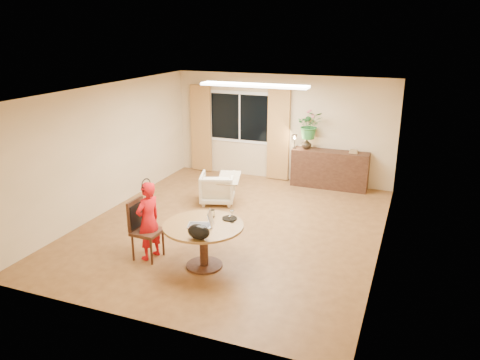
# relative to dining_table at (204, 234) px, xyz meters

# --- Properties ---
(floor) EXTENTS (6.50, 6.50, 0.00)m
(floor) POSITION_rel_dining_table_xyz_m (-0.18, 1.60, -0.57)
(floor) COLOR brown
(floor) RESTS_ON ground
(ceiling) EXTENTS (6.50, 6.50, 0.00)m
(ceiling) POSITION_rel_dining_table_xyz_m (-0.18, 1.60, 2.03)
(ceiling) COLOR white
(ceiling) RESTS_ON wall_back
(wall_back) EXTENTS (5.50, 0.00, 5.50)m
(wall_back) POSITION_rel_dining_table_xyz_m (-0.18, 4.85, 0.73)
(wall_back) COLOR tan
(wall_back) RESTS_ON floor
(wall_left) EXTENTS (0.00, 6.50, 6.50)m
(wall_left) POSITION_rel_dining_table_xyz_m (-2.93, 1.60, 0.73)
(wall_left) COLOR tan
(wall_left) RESTS_ON floor
(wall_right) EXTENTS (0.00, 6.50, 6.50)m
(wall_right) POSITION_rel_dining_table_xyz_m (2.57, 1.60, 0.73)
(wall_right) COLOR tan
(wall_right) RESTS_ON floor
(window) EXTENTS (1.70, 0.03, 1.30)m
(window) POSITION_rel_dining_table_xyz_m (-1.28, 4.84, 0.93)
(window) COLOR white
(window) RESTS_ON wall_back
(curtain_left) EXTENTS (0.55, 0.08, 2.25)m
(curtain_left) POSITION_rel_dining_table_xyz_m (-2.33, 4.76, 0.57)
(curtain_left) COLOR brown
(curtain_left) RESTS_ON wall_back
(curtain_right) EXTENTS (0.55, 0.08, 2.25)m
(curtain_right) POSITION_rel_dining_table_xyz_m (-0.23, 4.76, 0.57)
(curtain_right) COLOR brown
(curtain_right) RESTS_ON wall_back
(ceiling_panel) EXTENTS (2.20, 0.35, 0.05)m
(ceiling_panel) POSITION_rel_dining_table_xyz_m (-0.18, 2.80, 1.99)
(ceiling_panel) COLOR white
(ceiling_panel) RESTS_ON ceiling
(dining_table) EXTENTS (1.27, 1.27, 0.72)m
(dining_table) POSITION_rel_dining_table_xyz_m (0.00, 0.00, 0.00)
(dining_table) COLOR brown
(dining_table) RESTS_ON floor
(dining_chair) EXTENTS (0.49, 0.45, 1.00)m
(dining_chair) POSITION_rel_dining_table_xyz_m (-0.99, -0.08, -0.07)
(dining_chair) COLOR black
(dining_chair) RESTS_ON floor
(child) EXTENTS (0.55, 0.44, 1.32)m
(child) POSITION_rel_dining_table_xyz_m (-0.97, -0.05, 0.09)
(child) COLOR red
(child) RESTS_ON floor
(laptop) EXTENTS (0.45, 0.36, 0.26)m
(laptop) POSITION_rel_dining_table_xyz_m (-0.04, -0.06, 0.28)
(laptop) COLOR #B7B7BC
(laptop) RESTS_ON dining_table
(tumbler) EXTENTS (0.09, 0.09, 0.12)m
(tumbler) POSITION_rel_dining_table_xyz_m (0.00, 0.34, 0.21)
(tumbler) COLOR white
(tumbler) RESTS_ON dining_table
(wine_glass) EXTENTS (0.09, 0.09, 0.21)m
(wine_glass) POSITION_rel_dining_table_xyz_m (0.39, 0.25, 0.26)
(wine_glass) COLOR white
(wine_glass) RESTS_ON dining_table
(pot_lid) EXTENTS (0.27, 0.27, 0.04)m
(pot_lid) POSITION_rel_dining_table_xyz_m (0.30, 0.36, 0.17)
(pot_lid) COLOR white
(pot_lid) RESTS_ON dining_table
(handbag) EXTENTS (0.39, 0.29, 0.23)m
(handbag) POSITION_rel_dining_table_xyz_m (0.17, -0.50, 0.27)
(handbag) COLOR black
(handbag) RESTS_ON dining_table
(armchair) EXTENTS (0.90, 0.91, 0.67)m
(armchair) POSITION_rel_dining_table_xyz_m (-0.97, 2.71, -0.24)
(armchair) COLOR beige
(armchair) RESTS_ON floor
(throw) EXTENTS (0.56, 0.64, 0.03)m
(throw) POSITION_rel_dining_table_xyz_m (-0.68, 2.70, 0.11)
(throw) COLOR beige
(throw) RESTS_ON armchair
(sideboard) EXTENTS (1.80, 0.44, 0.90)m
(sideboard) POSITION_rel_dining_table_xyz_m (1.11, 4.61, -0.12)
(sideboard) COLOR black
(sideboard) RESTS_ON floor
(vase) EXTENTS (0.24, 0.24, 0.25)m
(vase) POSITION_rel_dining_table_xyz_m (0.52, 4.61, 0.45)
(vase) COLOR black
(vase) RESTS_ON sideboard
(bouquet) EXTENTS (0.73, 0.69, 0.66)m
(bouquet) POSITION_rel_dining_table_xyz_m (0.58, 4.61, 0.91)
(bouquet) COLOR #336B28
(bouquet) RESTS_ON vase
(book_stack) EXTENTS (0.21, 0.17, 0.08)m
(book_stack) POSITION_rel_dining_table_xyz_m (1.63, 4.61, 0.37)
(book_stack) COLOR olive
(book_stack) RESTS_ON sideboard
(desk_lamp) EXTENTS (0.16, 0.16, 0.34)m
(desk_lamp) POSITION_rel_dining_table_xyz_m (0.24, 4.56, 0.50)
(desk_lamp) COLOR black
(desk_lamp) RESTS_ON sideboard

